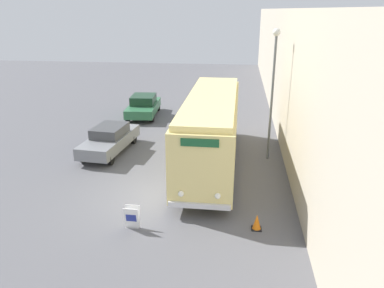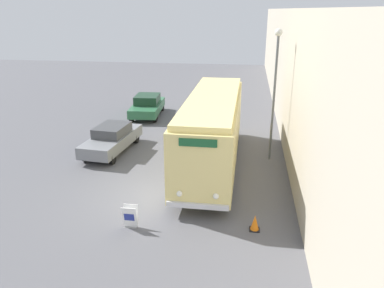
% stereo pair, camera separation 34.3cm
% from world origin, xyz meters
% --- Properties ---
extents(ground_plane, '(80.00, 80.00, 0.00)m').
position_xyz_m(ground_plane, '(0.00, 0.00, 0.00)').
color(ground_plane, '#56565B').
extents(building_wall_right, '(0.30, 60.00, 7.33)m').
position_xyz_m(building_wall_right, '(5.71, 10.00, 3.66)').
color(building_wall_right, '#B2A893').
rests_on(building_wall_right, ground_plane).
extents(vintage_bus, '(2.41, 10.45, 3.48)m').
position_xyz_m(vintage_bus, '(1.90, 3.86, 1.93)').
color(vintage_bus, black).
rests_on(vintage_bus, ground_plane).
extents(sign_board, '(0.53, 0.31, 0.82)m').
position_xyz_m(sign_board, '(-0.38, -2.16, 0.40)').
color(sign_board, gray).
rests_on(sign_board, ground_plane).
extents(streetlamp, '(0.36, 0.36, 6.46)m').
position_xyz_m(streetlamp, '(4.76, 5.09, 4.19)').
color(streetlamp, '#595E60').
rests_on(streetlamp, ground_plane).
extents(parked_car_near, '(2.11, 4.73, 1.44)m').
position_xyz_m(parked_car_near, '(-3.61, 4.94, 0.74)').
color(parked_car_near, black).
rests_on(parked_car_near, ground_plane).
extents(parked_car_mid, '(2.24, 4.59, 1.50)m').
position_xyz_m(parked_car_mid, '(-3.62, 12.25, 0.76)').
color(parked_car_mid, black).
rests_on(parked_car_mid, ground_plane).
extents(traffic_cone, '(0.36, 0.36, 0.57)m').
position_xyz_m(traffic_cone, '(3.97, -1.71, 0.28)').
color(traffic_cone, black).
rests_on(traffic_cone, ground_plane).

